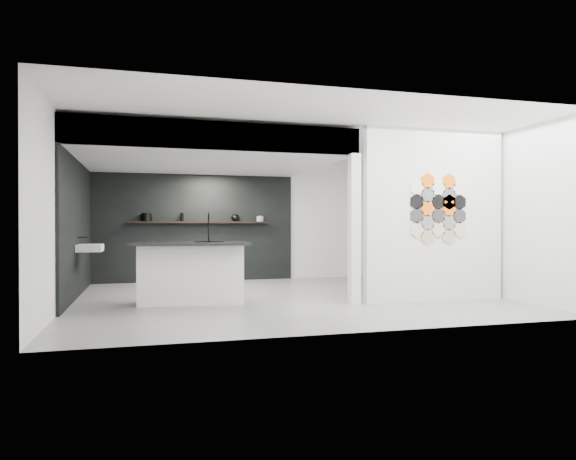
# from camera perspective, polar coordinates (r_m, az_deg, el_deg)

# --- Properties ---
(floor) EXTENTS (7.00, 6.00, 0.01)m
(floor) POSITION_cam_1_polar(r_m,az_deg,el_deg) (8.85, -0.11, -7.52)
(floor) COLOR slate
(partition_panel) EXTENTS (2.45, 0.15, 2.80)m
(partition_panel) POSITION_cam_1_polar(r_m,az_deg,el_deg) (8.72, 15.93, 1.60)
(partition_panel) COLOR silver
(partition_panel) RESTS_ON floor
(bay_clad_back) EXTENTS (4.40, 0.04, 2.35)m
(bay_clad_back) POSITION_cam_1_polar(r_m,az_deg,el_deg) (11.47, -10.34, 0.23)
(bay_clad_back) COLOR black
(bay_clad_back) RESTS_ON floor
(bay_clad_left) EXTENTS (0.04, 4.00, 2.35)m
(bay_clad_left) POSITION_cam_1_polar(r_m,az_deg,el_deg) (9.52, -22.39, 0.13)
(bay_clad_left) COLOR black
(bay_clad_left) RESTS_ON floor
(bulkhead) EXTENTS (4.40, 4.00, 0.40)m
(bulkhead) POSITION_cam_1_polar(r_m,az_deg,el_deg) (9.59, -9.31, 8.41)
(bulkhead) COLOR silver
(bulkhead) RESTS_ON corner_column
(corner_column) EXTENTS (0.16, 0.16, 2.35)m
(corner_column) POSITION_cam_1_polar(r_m,az_deg,el_deg) (8.08, 7.39, 0.10)
(corner_column) COLOR silver
(corner_column) RESTS_ON floor
(fascia_beam) EXTENTS (4.40, 0.16, 0.40)m
(fascia_beam) POSITION_cam_1_polar(r_m,az_deg,el_deg) (7.71, -7.78, 10.35)
(fascia_beam) COLOR silver
(fascia_beam) RESTS_ON corner_column
(wall_basin) EXTENTS (0.40, 0.60, 0.12)m
(wall_basin) POSITION_cam_1_polar(r_m,az_deg,el_deg) (9.31, -21.13, -1.87)
(wall_basin) COLOR silver
(wall_basin) RESTS_ON bay_clad_left
(display_shelf) EXTENTS (3.00, 0.15, 0.04)m
(display_shelf) POSITION_cam_1_polar(r_m,az_deg,el_deg) (11.37, -9.79, 0.86)
(display_shelf) COLOR black
(display_shelf) RESTS_ON bay_clad_back
(kitchen_island) EXTENTS (1.91, 1.00, 1.47)m
(kitchen_island) POSITION_cam_1_polar(r_m,az_deg,el_deg) (8.26, -10.66, -4.60)
(kitchen_island) COLOR silver
(kitchen_island) RESTS_ON floor
(stockpot) EXTENTS (0.26, 0.26, 0.17)m
(stockpot) POSITION_cam_1_polar(r_m,az_deg,el_deg) (11.32, -15.43, 1.38)
(stockpot) COLOR black
(stockpot) RESTS_ON display_shelf
(kettle) EXTENTS (0.24, 0.24, 0.16)m
(kettle) POSITION_cam_1_polar(r_m,az_deg,el_deg) (11.47, -5.87, 1.36)
(kettle) COLOR black
(kettle) RESTS_ON display_shelf
(glass_bowl) EXTENTS (0.16, 0.16, 0.11)m
(glass_bowl) POSITION_cam_1_polar(r_m,az_deg,el_deg) (11.58, -3.13, 1.24)
(glass_bowl) COLOR gray
(glass_bowl) RESTS_ON display_shelf
(glass_vase) EXTENTS (0.10, 0.10, 0.12)m
(glass_vase) POSITION_cam_1_polar(r_m,az_deg,el_deg) (11.58, -3.13, 1.27)
(glass_vase) COLOR gray
(glass_vase) RESTS_ON display_shelf
(bottle_dark) EXTENTS (0.07, 0.07, 0.18)m
(bottle_dark) POSITION_cam_1_polar(r_m,az_deg,el_deg) (11.34, -11.70, 1.42)
(bottle_dark) COLOR black
(bottle_dark) RESTS_ON display_shelf
(utensil_cup) EXTENTS (0.11, 0.11, 0.11)m
(utensil_cup) POSITION_cam_1_polar(r_m,az_deg,el_deg) (11.32, -15.06, 1.23)
(utensil_cup) COLOR black
(utensil_cup) RESTS_ON display_shelf
(hex_tile_cluster) EXTENTS (1.04, 0.02, 1.16)m
(hex_tile_cluster) POSITION_cam_1_polar(r_m,az_deg,el_deg) (8.67, 16.42, 2.30)
(hex_tile_cluster) COLOR beige
(hex_tile_cluster) RESTS_ON partition_panel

